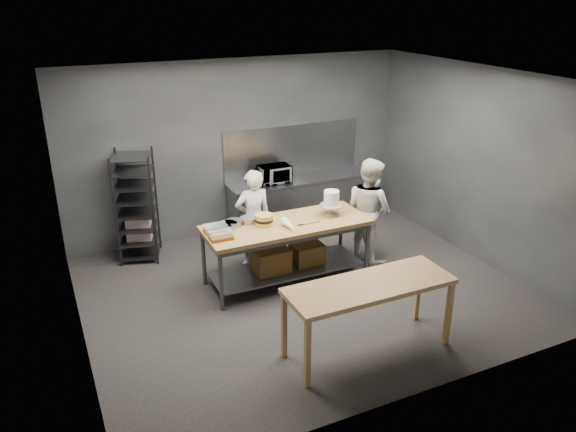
# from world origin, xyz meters

# --- Properties ---
(ground) EXTENTS (6.00, 6.00, 0.00)m
(ground) POSITION_xyz_m (0.00, 0.00, 0.00)
(ground) COLOR black
(ground) RESTS_ON ground
(back_wall) EXTENTS (6.00, 0.04, 3.00)m
(back_wall) POSITION_xyz_m (0.00, 2.50, 1.50)
(back_wall) COLOR #4C4F54
(back_wall) RESTS_ON ground
(work_table) EXTENTS (2.40, 0.90, 0.92)m
(work_table) POSITION_xyz_m (-0.08, 0.40, 0.57)
(work_table) COLOR brown
(work_table) RESTS_ON ground
(near_counter) EXTENTS (2.00, 0.70, 0.90)m
(near_counter) POSITION_xyz_m (0.05, -1.59, 0.81)
(near_counter) COLOR #9F6B41
(near_counter) RESTS_ON ground
(back_counter) EXTENTS (2.60, 0.60, 0.90)m
(back_counter) POSITION_xyz_m (1.00, 2.18, 0.45)
(back_counter) COLOR slate
(back_counter) RESTS_ON ground
(splashback_panel) EXTENTS (2.60, 0.02, 0.90)m
(splashback_panel) POSITION_xyz_m (1.00, 2.48, 1.35)
(splashback_panel) COLOR slate
(splashback_panel) RESTS_ON back_counter
(speed_rack) EXTENTS (0.77, 0.80, 1.75)m
(speed_rack) POSITION_xyz_m (-1.88, 2.10, 0.86)
(speed_rack) COLOR black
(speed_rack) RESTS_ON ground
(chef_behind) EXTENTS (0.57, 0.38, 1.55)m
(chef_behind) POSITION_xyz_m (-0.33, 1.08, 0.78)
(chef_behind) COLOR silver
(chef_behind) RESTS_ON ground
(chef_right) EXTENTS (0.77, 0.91, 1.66)m
(chef_right) POSITION_xyz_m (1.40, 0.53, 0.83)
(chef_right) COLOR silver
(chef_right) RESTS_ON ground
(microwave) EXTENTS (0.54, 0.37, 0.30)m
(microwave) POSITION_xyz_m (0.51, 2.18, 1.05)
(microwave) COLOR black
(microwave) RESTS_ON back_counter
(frosted_cake_stand) EXTENTS (0.34, 0.34, 0.37)m
(frosted_cake_stand) POSITION_xyz_m (0.65, 0.41, 1.15)
(frosted_cake_stand) COLOR #A49A83
(frosted_cake_stand) RESTS_ON work_table
(layer_cake) EXTENTS (0.26, 0.26, 0.16)m
(layer_cake) POSITION_xyz_m (-0.40, 0.46, 1.00)
(layer_cake) COLOR gold
(layer_cake) RESTS_ON work_table
(cake_pans) EXTENTS (0.71, 0.39, 0.07)m
(cake_pans) POSITION_xyz_m (-0.84, 0.59, 0.96)
(cake_pans) COLOR gray
(cake_pans) RESTS_ON work_table
(piping_bag) EXTENTS (0.12, 0.38, 0.12)m
(piping_bag) POSITION_xyz_m (-0.15, 0.17, 0.98)
(piping_bag) COLOR white
(piping_bag) RESTS_ON work_table
(offset_spatula) EXTENTS (0.36, 0.02, 0.02)m
(offset_spatula) POSITION_xyz_m (0.15, 0.23, 0.93)
(offset_spatula) COLOR slate
(offset_spatula) RESTS_ON work_table
(pastry_clamshells) EXTENTS (0.32, 0.46, 0.11)m
(pastry_clamshells) POSITION_xyz_m (-1.11, 0.39, 0.98)
(pastry_clamshells) COLOR #9E621F
(pastry_clamshells) RESTS_ON work_table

